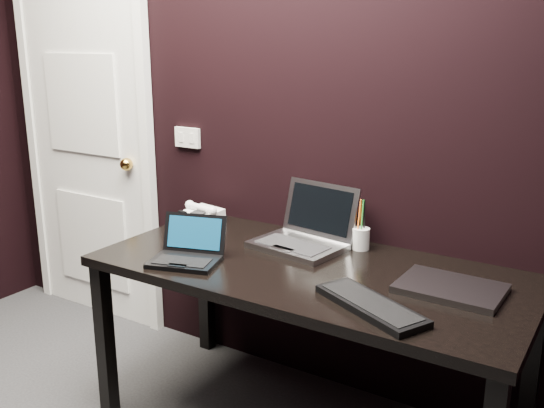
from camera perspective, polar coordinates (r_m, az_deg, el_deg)
The scene contains 11 objects.
wall_back at distance 2.74m, azimuth 2.19°, elevation 8.95°, with size 4.00×4.00×0.00m, color black.
door at distance 3.62m, azimuth -16.98°, elevation 5.76°, with size 0.99×0.10×2.14m.
wall_switch at distance 3.11m, azimuth -7.96°, elevation 6.22°, with size 0.15×0.02×0.10m.
desk at distance 2.42m, azimuth 3.48°, elevation -7.58°, with size 1.70×0.80×0.74m.
netbook at distance 2.45m, azimuth -7.98°, elevation -4.60°, with size 0.32×0.30×0.17m.
silver_laptop at distance 2.60m, azimuth 2.99°, elevation -2.96°, with size 0.41×0.38×0.25m.
ext_keyboard at distance 2.05m, azimuth 9.26°, elevation -9.37°, with size 0.44×0.32×0.03m.
closed_laptop at distance 2.24m, azimuth 16.46°, elevation -7.61°, with size 0.36×0.26×0.02m.
desk_phone at distance 2.96m, azimuth -6.60°, elevation -0.97°, with size 0.21×0.18×0.10m.
mobile_phone at distance 2.86m, azimuth -8.46°, elevation -1.76°, with size 0.06×0.05×0.09m.
pen_cup at distance 2.59m, azimuth 8.36°, elevation -3.15°, with size 0.10×0.10×0.22m.
Camera 1 is at (1.36, -0.56, 1.60)m, focal length 40.00 mm.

